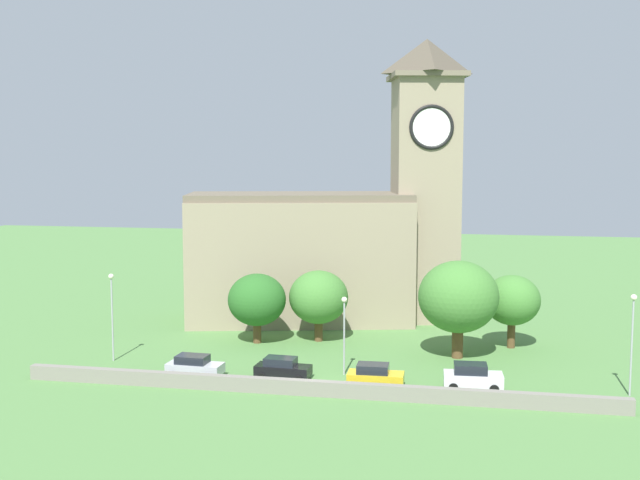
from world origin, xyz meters
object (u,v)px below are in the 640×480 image
at_px(car_yellow, 375,376).
at_px(tree_churchyard, 257,300).
at_px(car_black, 282,368).
at_px(streetlamp_west_mid, 344,322).
at_px(streetlamp_central, 632,329).
at_px(car_white, 472,377).
at_px(tree_by_tower, 512,300).
at_px(tree_riverside_west, 458,297).
at_px(streetlamp_west_end, 112,303).
at_px(tree_riverside_east, 319,297).
at_px(car_silver, 194,366).
at_px(church, 336,235).

bearing_deg(car_yellow, tree_churchyard, 136.29).
xyz_separation_m(car_black, streetlamp_west_mid, (4.43, 2.05, 3.34)).
bearing_deg(streetlamp_central, car_yellow, -174.84).
height_order(car_white, tree_by_tower, tree_by_tower).
distance_m(streetlamp_west_mid, tree_riverside_west, 11.01).
xyz_separation_m(car_black, streetlamp_west_end, (-15.05, 2.40, 4.01)).
distance_m(tree_riverside_west, tree_riverside_east, 13.20).
bearing_deg(tree_riverside_west, tree_by_tower, 44.00).
height_order(car_silver, tree_by_tower, tree_by_tower).
distance_m(car_white, streetlamp_west_end, 29.65).
distance_m(car_yellow, streetlamp_central, 18.49).
bearing_deg(tree_by_tower, streetlamp_west_end, -161.37).
distance_m(streetlamp_central, tree_churchyard, 31.90).
bearing_deg(tree_riverside_east, streetlamp_west_end, -146.52).
bearing_deg(tree_by_tower, streetlamp_west_mid, -139.16).
height_order(car_white, tree_riverside_west, tree_riverside_west).
relative_size(car_silver, streetlamp_west_end, 0.59).
distance_m(car_yellow, tree_riverside_east, 15.51).
distance_m(tree_churchyard, tree_by_tower, 22.73).
bearing_deg(streetlamp_central, tree_by_tower, 121.10).
distance_m(streetlamp_west_end, streetlamp_west_mid, 19.50).
distance_m(tree_churchyard, tree_riverside_east, 5.63).
bearing_deg(tree_by_tower, church, 153.36).
height_order(streetlamp_west_end, tree_riverside_east, streetlamp_west_end).
relative_size(car_yellow, streetlamp_central, 0.57).
bearing_deg(car_white, streetlamp_west_mid, 168.27).
distance_m(car_black, tree_riverside_east, 12.96).
relative_size(car_yellow, streetlamp_west_end, 0.57).
relative_size(car_silver, streetlamp_central, 0.59).
height_order(car_black, tree_churchyard, tree_churchyard).
xyz_separation_m(church, tree_by_tower, (17.33, -8.69, -4.59)).
bearing_deg(car_black, tree_by_tower, 37.34).
height_order(car_white, streetlamp_west_mid, streetlamp_west_mid).
relative_size(car_yellow, tree_churchyard, 0.66).
bearing_deg(tree_riverside_west, car_yellow, -120.03).
bearing_deg(tree_churchyard, tree_riverside_east, 18.65).
bearing_deg(tree_churchyard, streetlamp_central, -18.45).
height_order(car_white, tree_riverside_east, tree_riverside_east).
xyz_separation_m(tree_churchyard, tree_by_tower, (22.57, 2.63, 0.30)).
distance_m(streetlamp_west_mid, tree_churchyard, 12.86).
distance_m(car_silver, tree_riverside_west, 22.43).
bearing_deg(tree_churchyard, car_yellow, -43.71).
height_order(streetlamp_central, tree_riverside_east, streetlamp_central).
bearing_deg(church, streetlamp_west_mid, -78.10).
bearing_deg(car_black, streetlamp_west_mid, 24.83).
height_order(car_silver, streetlamp_central, streetlamp_central).
bearing_deg(streetlamp_central, car_white, -176.63).
distance_m(car_white, tree_riverside_west, 9.97).
bearing_deg(tree_churchyard, tree_by_tower, 6.65).
distance_m(car_silver, tree_churchyard, 12.10).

